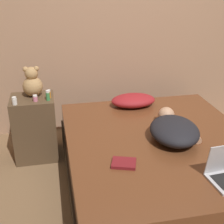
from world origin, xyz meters
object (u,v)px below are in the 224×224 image
at_px(person_lying, 174,129).
at_px(bottle_green, 48,96).
at_px(teddy_bear, 32,83).
at_px(bottle_white, 14,101).
at_px(bottle_orange, 49,94).
at_px(pillow, 133,100).
at_px(book, 124,163).
at_px(bottle_pink, 35,98).

relative_size(person_lying, bottle_green, 7.08).
distance_m(teddy_bear, bottle_white, 0.27).
bearing_deg(bottle_orange, pillow, 8.40).
height_order(person_lying, book, person_lying).
bearing_deg(person_lying, bottle_orange, 157.48).
bearing_deg(bottle_orange, teddy_bear, 150.27).
distance_m(teddy_bear, book, 1.25).
distance_m(bottle_pink, book, 1.10).
bearing_deg(pillow, teddy_bear, -177.44).
height_order(bottle_white, bottle_orange, bottle_orange).
bearing_deg(bottle_orange, bottle_green, -98.40).
height_order(pillow, bottle_orange, bottle_orange).
distance_m(pillow, person_lying, 0.76).
bearing_deg(bottle_pink, pillow, 10.81).
relative_size(pillow, book, 2.20).
height_order(bottle_pink, book, bottle_pink).
height_order(teddy_bear, bottle_green, teddy_bear).
relative_size(bottle_white, bottle_pink, 1.23).
distance_m(teddy_bear, bottle_green, 0.21).
relative_size(person_lying, bottle_white, 9.50).
relative_size(teddy_bear, bottle_pink, 4.96).
bearing_deg(bottle_green, bottle_white, -171.69).
height_order(bottle_green, bottle_pink, bottle_green).
bearing_deg(person_lying, bottle_green, 160.42).
xyz_separation_m(bottle_white, bottle_orange, (0.31, 0.11, 0.00)).
bearing_deg(bottle_pink, teddy_bear, 97.52).
xyz_separation_m(person_lying, book, (-0.51, -0.31, -0.07)).
bearing_deg(bottle_orange, person_lying, -31.14).
distance_m(bottle_orange, bottle_green, 0.07).
distance_m(pillow, bottle_white, 1.21).
bearing_deg(bottle_pink, book, -53.77).
bearing_deg(teddy_bear, bottle_orange, -29.73).
distance_m(person_lying, bottle_white, 1.43).
bearing_deg(teddy_bear, bottle_white, -130.30).
bearing_deg(pillow, bottle_white, -168.64).
xyz_separation_m(teddy_bear, bottle_pink, (0.02, -0.14, -0.10)).
xyz_separation_m(teddy_bear, book, (0.65, -1.01, -0.33)).
height_order(teddy_bear, bottle_pink, teddy_bear).
relative_size(pillow, person_lying, 0.68).
distance_m(teddy_bear, bottle_pink, 0.17).
height_order(pillow, bottle_pink, bottle_pink).
bearing_deg(bottle_green, teddy_bear, 132.60).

